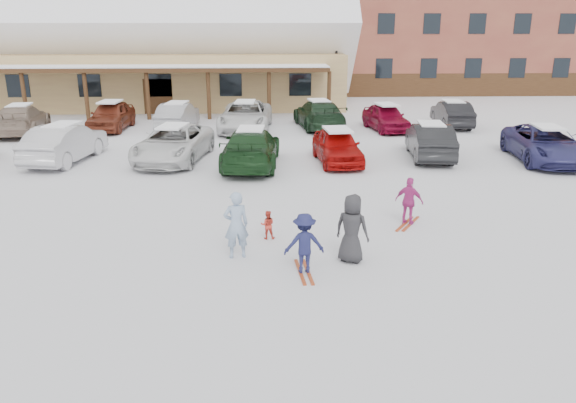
{
  "coord_description": "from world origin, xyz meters",
  "views": [
    {
      "loc": [
        -0.29,
        -13.1,
        5.47
      ],
      "look_at": [
        0.3,
        1.0,
        1.0
      ],
      "focal_mm": 35.0,
      "sensor_mm": 36.0,
      "label": 1
    }
  ],
  "objects_px": {
    "adult_skier": "(236,225)",
    "parked_car_4": "(337,146)",
    "child_navy": "(304,244)",
    "parked_car_10": "(245,116)",
    "child_magenta": "(409,201)",
    "parked_car_7": "(21,119)",
    "toddler_red": "(268,225)",
    "lamp_post": "(336,52)",
    "parked_car_1": "(65,143)",
    "parked_car_8": "(111,116)",
    "day_lodge": "(139,47)",
    "parked_car_5": "(430,141)",
    "bystander_dark": "(352,229)",
    "parked_car_11": "(319,114)",
    "parked_car_12": "(386,117)",
    "parked_car_9": "(178,116)",
    "parked_car_2": "(173,143)",
    "parked_car_6": "(546,144)",
    "parked_car_3": "(251,148)",
    "parked_car_13": "(452,114)"
  },
  "relations": [
    {
      "from": "lamp_post",
      "to": "child_navy",
      "type": "xyz_separation_m",
      "value": [
        -3.93,
        -26.24,
        -2.99
      ]
    },
    {
      "from": "child_navy",
      "to": "parked_car_2",
      "type": "distance_m",
      "value": 12.23
    },
    {
      "from": "parked_car_8",
      "to": "child_navy",
      "type": "bearing_deg",
      "value": -61.64
    },
    {
      "from": "parked_car_1",
      "to": "parked_car_8",
      "type": "height_order",
      "value": "parked_car_1"
    },
    {
      "from": "parked_car_8",
      "to": "parked_car_9",
      "type": "bearing_deg",
      "value": 3.73
    },
    {
      "from": "child_navy",
      "to": "parked_car_10",
      "type": "distance_m",
      "value": 18.27
    },
    {
      "from": "parked_car_5",
      "to": "bystander_dark",
      "type": "bearing_deg",
      "value": 72.34
    },
    {
      "from": "adult_skier",
      "to": "toddler_red",
      "type": "xyz_separation_m",
      "value": [
        0.76,
        1.22,
        -0.45
      ]
    },
    {
      "from": "parked_car_2",
      "to": "parked_car_11",
      "type": "height_order",
      "value": "parked_car_11"
    },
    {
      "from": "child_magenta",
      "to": "parked_car_9",
      "type": "distance_m",
      "value": 18.02
    },
    {
      "from": "parked_car_6",
      "to": "child_magenta",
      "type": "bearing_deg",
      "value": -128.96
    },
    {
      "from": "child_navy",
      "to": "parked_car_7",
      "type": "xyz_separation_m",
      "value": [
        -13.51,
        17.78,
        0.03
      ]
    },
    {
      "from": "parked_car_9",
      "to": "parked_car_11",
      "type": "bearing_deg",
      "value": -174.63
    },
    {
      "from": "lamp_post",
      "to": "parked_car_1",
      "type": "height_order",
      "value": "lamp_post"
    },
    {
      "from": "parked_car_1",
      "to": "parked_car_6",
      "type": "bearing_deg",
      "value": -173.4
    },
    {
      "from": "adult_skier",
      "to": "parked_car_9",
      "type": "xyz_separation_m",
      "value": [
        -4.01,
        17.9,
        -0.13
      ]
    },
    {
      "from": "parked_car_8",
      "to": "parked_car_3",
      "type": "bearing_deg",
      "value": -45.57
    },
    {
      "from": "toddler_red",
      "to": "parked_car_4",
      "type": "relative_size",
      "value": 0.19
    },
    {
      "from": "day_lodge",
      "to": "parked_car_5",
      "type": "relative_size",
      "value": 6.47
    },
    {
      "from": "parked_car_4",
      "to": "parked_car_11",
      "type": "xyz_separation_m",
      "value": [
        0.01,
        8.12,
        0.06
      ]
    },
    {
      "from": "day_lodge",
      "to": "parked_car_7",
      "type": "bearing_deg",
      "value": -108.95
    },
    {
      "from": "parked_car_1",
      "to": "parked_car_5",
      "type": "height_order",
      "value": "parked_car_1"
    },
    {
      "from": "parked_car_6",
      "to": "parked_car_8",
      "type": "distance_m",
      "value": 21.54
    },
    {
      "from": "toddler_red",
      "to": "parked_car_11",
      "type": "distance_m",
      "value": 16.88
    },
    {
      "from": "parked_car_4",
      "to": "parked_car_8",
      "type": "distance_m",
      "value": 13.86
    },
    {
      "from": "toddler_red",
      "to": "bystander_dark",
      "type": "xyz_separation_m",
      "value": [
        1.99,
        -1.59,
        0.45
      ]
    },
    {
      "from": "parked_car_11",
      "to": "parked_car_12",
      "type": "relative_size",
      "value": 1.27
    },
    {
      "from": "parked_car_12",
      "to": "adult_skier",
      "type": "bearing_deg",
      "value": -121.48
    },
    {
      "from": "parked_car_1",
      "to": "parked_car_11",
      "type": "bearing_deg",
      "value": -137.64
    },
    {
      "from": "parked_car_4",
      "to": "parked_car_7",
      "type": "xyz_separation_m",
      "value": [
        -15.61,
        7.11,
        0.05
      ]
    },
    {
      "from": "child_magenta",
      "to": "parked_car_11",
      "type": "height_order",
      "value": "parked_car_11"
    },
    {
      "from": "adult_skier",
      "to": "bystander_dark",
      "type": "relative_size",
      "value": 1.0
    },
    {
      "from": "day_lodge",
      "to": "parked_car_11",
      "type": "relative_size",
      "value": 5.58
    },
    {
      "from": "day_lodge",
      "to": "adult_skier",
      "type": "xyz_separation_m",
      "value": [
        7.99,
        -28.27,
        -3.11
      ]
    },
    {
      "from": "child_magenta",
      "to": "parked_car_8",
      "type": "height_order",
      "value": "parked_car_8"
    },
    {
      "from": "bystander_dark",
      "to": "parked_car_9",
      "type": "distance_m",
      "value": 19.48
    },
    {
      "from": "parked_car_4",
      "to": "parked_car_9",
      "type": "relative_size",
      "value": 0.95
    },
    {
      "from": "adult_skier",
      "to": "parked_car_4",
      "type": "height_order",
      "value": "adult_skier"
    },
    {
      "from": "parked_car_1",
      "to": "parked_car_8",
      "type": "bearing_deg",
      "value": -81.15
    },
    {
      "from": "toddler_red",
      "to": "parked_car_1",
      "type": "xyz_separation_m",
      "value": [
        -8.31,
        9.16,
        0.39
      ]
    },
    {
      "from": "child_navy",
      "to": "parked_car_1",
      "type": "distance_m",
      "value": 14.56
    },
    {
      "from": "child_navy",
      "to": "child_magenta",
      "type": "distance_m",
      "value": 4.47
    },
    {
      "from": "parked_car_9",
      "to": "parked_car_10",
      "type": "relative_size",
      "value": 0.77
    },
    {
      "from": "toddler_red",
      "to": "lamp_post",
      "type": "bearing_deg",
      "value": -100.4
    },
    {
      "from": "parked_car_7",
      "to": "parked_car_13",
      "type": "distance_m",
      "value": 23.11
    },
    {
      "from": "parked_car_6",
      "to": "parked_car_11",
      "type": "bearing_deg",
      "value": 143.04
    },
    {
      "from": "bystander_dark",
      "to": "parked_car_3",
      "type": "relative_size",
      "value": 0.32
    },
    {
      "from": "adult_skier",
      "to": "child_magenta",
      "type": "distance_m",
      "value": 5.25
    },
    {
      "from": "bystander_dark",
      "to": "lamp_post",
      "type": "bearing_deg",
      "value": -67.81
    },
    {
      "from": "parked_car_4",
      "to": "parked_car_9",
      "type": "xyz_separation_m",
      "value": [
        -7.69,
        8.19,
        0.02
      ]
    }
  ]
}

